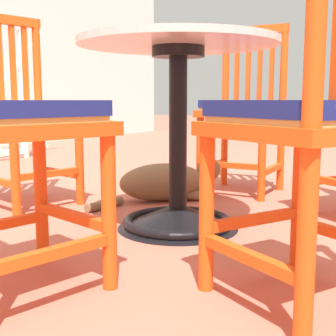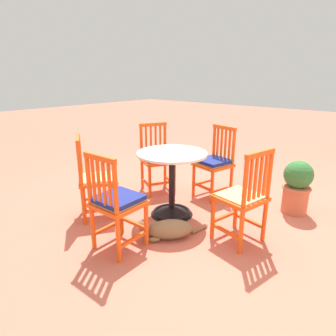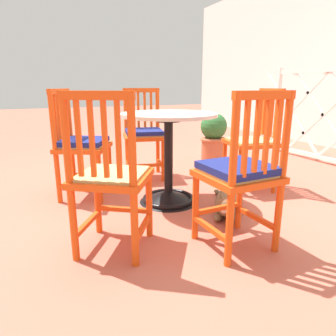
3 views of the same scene
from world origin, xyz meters
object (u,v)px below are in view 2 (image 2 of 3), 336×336
(orange_chair_facing_out, at_px, (243,199))
(terracotta_planter, at_px, (297,186))
(orange_chair_by_planter, at_px, (157,159))
(tabby_cat, at_px, (166,229))
(orange_chair_near_fence, at_px, (117,203))
(orange_chair_at_corner, at_px, (214,163))
(orange_chair_tucked_in, at_px, (95,179))
(cafe_table, at_px, (172,191))

(orange_chair_facing_out, relative_size, terracotta_planter, 1.47)
(orange_chair_by_planter, bearing_deg, tabby_cat, 46.69)
(orange_chair_near_fence, xyz_separation_m, orange_chair_by_planter, (-1.26, -0.68, 0.00))
(orange_chair_at_corner, distance_m, orange_chair_by_planter, 0.76)
(orange_chair_tucked_in, bearing_deg, terracotta_planter, 132.98)
(orange_chair_at_corner, relative_size, terracotta_planter, 1.47)
(cafe_table, relative_size, terracotta_planter, 1.23)
(orange_chair_near_fence, height_order, orange_chair_by_planter, same)
(orange_chair_by_planter, distance_m, terracotta_planter, 1.74)
(orange_chair_at_corner, xyz_separation_m, tabby_cat, (1.19, 0.23, -0.35))
(orange_chair_near_fence, distance_m, tabby_cat, 0.58)
(orange_chair_tucked_in, height_order, orange_chair_by_planter, same)
(cafe_table, xyz_separation_m, orange_chair_by_planter, (-0.43, -0.62, 0.16))
(orange_chair_tucked_in, distance_m, orange_chair_at_corner, 1.50)
(tabby_cat, bearing_deg, terracotta_planter, 151.92)
(orange_chair_near_fence, xyz_separation_m, terracotta_planter, (-1.80, 0.97, -0.12))
(cafe_table, distance_m, tabby_cat, 0.55)
(cafe_table, bearing_deg, orange_chair_at_corner, 175.13)
(orange_chair_tucked_in, xyz_separation_m, tabby_cat, (-0.14, 0.91, -0.34))
(orange_chair_tucked_in, distance_m, tabby_cat, 0.98)
(orange_chair_tucked_in, xyz_separation_m, orange_chair_near_fence, (0.26, 0.68, 0.01))
(orange_chair_at_corner, bearing_deg, terracotta_planter, 101.65)
(cafe_table, xyz_separation_m, orange_chair_at_corner, (-0.76, 0.07, 0.16))
(orange_chair_facing_out, bearing_deg, terracotta_planter, 168.85)
(tabby_cat, bearing_deg, cafe_table, -145.66)
(orange_chair_at_corner, bearing_deg, orange_chair_by_planter, -63.75)
(cafe_table, height_order, orange_chair_facing_out, orange_chair_facing_out)
(orange_chair_near_fence, bearing_deg, terracotta_planter, 151.62)
(orange_chair_at_corner, height_order, orange_chair_by_planter, same)
(orange_chair_near_fence, bearing_deg, orange_chair_at_corner, -179.97)
(orange_chair_at_corner, xyz_separation_m, terracotta_planter, (-0.20, 0.97, -0.12))
(cafe_table, distance_m, orange_chair_tucked_in, 0.85)
(orange_chair_near_fence, relative_size, orange_chair_by_planter, 1.00)
(cafe_table, bearing_deg, orange_chair_by_planter, -124.77)
(cafe_table, height_order, orange_chair_tucked_in, orange_chair_tucked_in)
(cafe_table, height_order, terracotta_planter, cafe_table)
(orange_chair_by_planter, bearing_deg, orange_chair_near_fence, 28.40)
(orange_chair_facing_out, distance_m, terracotta_planter, 0.99)
(orange_chair_by_planter, bearing_deg, orange_chair_facing_out, 73.74)
(cafe_table, xyz_separation_m, orange_chair_near_fence, (0.83, 0.07, 0.16))
(tabby_cat, bearing_deg, orange_chair_at_corner, -169.17)
(orange_chair_facing_out, bearing_deg, orange_chair_near_fence, -43.12)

